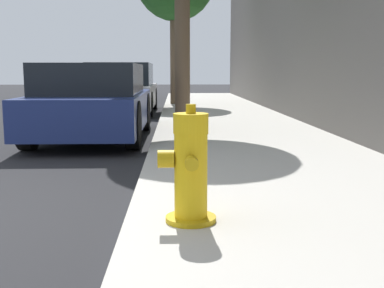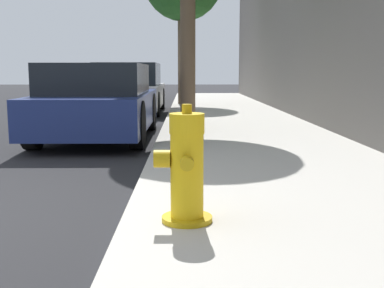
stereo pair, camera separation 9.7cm
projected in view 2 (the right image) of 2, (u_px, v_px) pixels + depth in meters
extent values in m
cube|color=beige|center=(333.00, 229.00, 3.34)|extent=(2.95, 40.00, 0.11)
cylinder|color=#C39C11|center=(187.00, 219.00, 3.31)|extent=(0.35, 0.35, 0.04)
cylinder|color=yellow|center=(187.00, 175.00, 3.27)|extent=(0.23, 0.23, 0.58)
cylinder|color=yellow|center=(187.00, 124.00, 3.22)|extent=(0.24, 0.24, 0.14)
cylinder|color=#C39C11|center=(187.00, 109.00, 3.20)|extent=(0.07, 0.07, 0.06)
cylinder|color=#C39C11|center=(187.00, 163.00, 3.09)|extent=(0.09, 0.09, 0.09)
cylinder|color=#C39C11|center=(187.00, 155.00, 3.41)|extent=(0.09, 0.09, 0.09)
cylinder|color=#C39C11|center=(162.00, 159.00, 3.25)|extent=(0.11, 0.12, 0.12)
cube|color=navy|center=(99.00, 110.00, 8.20)|extent=(1.69, 3.88, 0.58)
cube|color=black|center=(97.00, 79.00, 7.97)|extent=(1.56, 2.14, 0.49)
cylinder|color=black|center=(72.00, 112.00, 9.40)|extent=(0.20, 0.72, 0.72)
cylinder|color=black|center=(150.00, 112.00, 9.42)|extent=(0.20, 0.72, 0.72)
cylinder|color=black|center=(32.00, 125.00, 7.02)|extent=(0.20, 0.72, 0.72)
cylinder|color=black|center=(137.00, 125.00, 7.04)|extent=(0.20, 0.72, 0.72)
cube|color=#B7B7BC|center=(130.00, 96.00, 13.42)|extent=(1.76, 4.18, 0.60)
cube|color=black|center=(129.00, 74.00, 13.16)|extent=(1.62, 2.30, 0.59)
cylinder|color=black|center=(109.00, 99.00, 14.72)|extent=(0.20, 0.64, 0.64)
cylinder|color=black|center=(161.00, 99.00, 14.73)|extent=(0.20, 0.64, 0.64)
cylinder|color=black|center=(92.00, 104.00, 12.15)|extent=(0.20, 0.64, 0.64)
cylinder|color=black|center=(156.00, 104.00, 12.17)|extent=(0.20, 0.64, 0.64)
cylinder|color=brown|center=(188.00, 45.00, 8.69)|extent=(0.28, 0.28, 2.99)
cylinder|color=brown|center=(183.00, 56.00, 15.29)|extent=(0.34, 0.34, 3.02)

